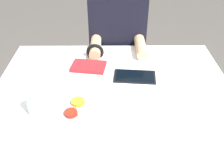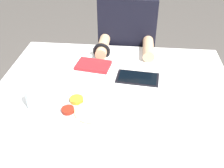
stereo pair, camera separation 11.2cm
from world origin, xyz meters
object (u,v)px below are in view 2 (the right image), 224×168
at_px(drinking_glass, 34,99).
at_px(person_diner, 126,57).
at_px(thali_tray, 82,110).
at_px(red_notebook, 93,65).
at_px(tablet_device, 138,78).

bearing_deg(drinking_glass, person_diner, 63.80).
relative_size(person_diner, drinking_glass, 11.66).
bearing_deg(drinking_glass, thali_tray, -1.51).
height_order(red_notebook, tablet_device, red_notebook).
bearing_deg(person_diner, drinking_glass, -116.20).
bearing_deg(red_notebook, person_diner, 66.30).
bearing_deg(tablet_device, drinking_glass, -148.41).
bearing_deg(red_notebook, tablet_device, -20.80).
height_order(tablet_device, drinking_glass, drinking_glass).
bearing_deg(red_notebook, drinking_glass, -118.67).
xyz_separation_m(thali_tray, red_notebook, (-0.01, 0.40, 0.00)).
height_order(thali_tray, person_diner, person_diner).
bearing_deg(thali_tray, drinking_glass, 178.49).
xyz_separation_m(red_notebook, drinking_glass, (-0.22, -0.39, 0.04)).
distance_m(thali_tray, person_diner, 0.84).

